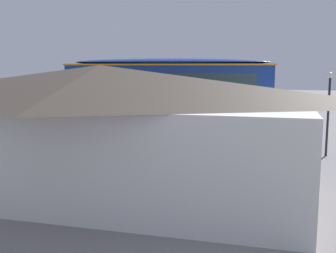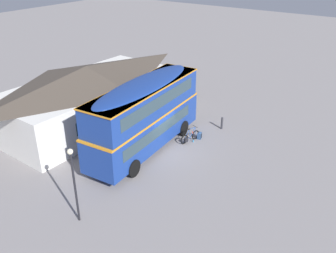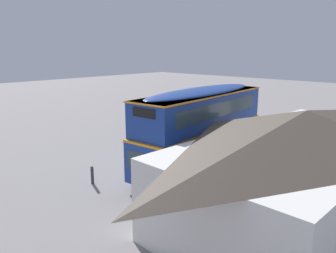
{
  "view_description": "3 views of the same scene",
  "coord_description": "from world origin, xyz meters",
  "px_view_note": "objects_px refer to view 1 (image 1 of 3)",
  "views": [
    {
      "loc": [
        -4.93,
        20.28,
        4.4
      ],
      "look_at": [
        -0.12,
        -0.29,
        1.27
      ],
      "focal_mm": 43.39,
      "sensor_mm": 36.0,
      "label": 1
    },
    {
      "loc": [
        -17.22,
        -12.57,
        12.4
      ],
      "look_at": [
        0.87,
        0.14,
        1.38
      ],
      "focal_mm": 38.94,
      "sensor_mm": 36.0,
      "label": 2
    },
    {
      "loc": [
        14.51,
        12.4,
        6.95
      ],
      "look_at": [
        0.02,
        -1.14,
        2.34
      ],
      "focal_mm": 35.79,
      "sensor_mm": 36.0,
      "label": 3
    }
  ],
  "objects_px": {
    "kerb_bollard": "(88,133)",
    "water_bottle_blue_sports": "(132,144)",
    "backpack_on_ground": "(121,140)",
    "double_decker_bus": "(170,103)",
    "touring_bicycle": "(133,140)",
    "street_lamp": "(329,104)"
  },
  "relations": [
    {
      "from": "backpack_on_ground",
      "to": "water_bottle_blue_sports",
      "type": "distance_m",
      "value": 0.71
    },
    {
      "from": "double_decker_bus",
      "to": "street_lamp",
      "type": "relative_size",
      "value": 2.46
    },
    {
      "from": "backpack_on_ground",
      "to": "double_decker_bus",
      "type": "bearing_deg",
      "value": 146.08
    },
    {
      "from": "double_decker_bus",
      "to": "touring_bicycle",
      "type": "xyz_separation_m",
      "value": [
        2.53,
        -1.9,
        -2.27
      ]
    },
    {
      "from": "double_decker_bus",
      "to": "touring_bicycle",
      "type": "height_order",
      "value": "double_decker_bus"
    },
    {
      "from": "touring_bicycle",
      "to": "kerb_bollard",
      "type": "height_order",
      "value": "touring_bicycle"
    },
    {
      "from": "double_decker_bus",
      "to": "kerb_bollard",
      "type": "relative_size",
      "value": 10.47
    },
    {
      "from": "double_decker_bus",
      "to": "backpack_on_ground",
      "type": "height_order",
      "value": "double_decker_bus"
    },
    {
      "from": "touring_bicycle",
      "to": "street_lamp",
      "type": "distance_m",
      "value": 10.35
    },
    {
      "from": "kerb_bollard",
      "to": "water_bottle_blue_sports",
      "type": "bearing_deg",
      "value": 167.57
    },
    {
      "from": "double_decker_bus",
      "to": "street_lamp",
      "type": "distance_m",
      "value": 7.76
    },
    {
      "from": "double_decker_bus",
      "to": "backpack_on_ground",
      "type": "xyz_separation_m",
      "value": [
        3.33,
        -2.24,
        -2.37
      ]
    },
    {
      "from": "water_bottle_blue_sports",
      "to": "street_lamp",
      "type": "bearing_deg",
      "value": 177.47
    },
    {
      "from": "double_decker_bus",
      "to": "backpack_on_ground",
      "type": "relative_size",
      "value": 19.4
    },
    {
      "from": "street_lamp",
      "to": "kerb_bollard",
      "type": "relative_size",
      "value": 4.25
    },
    {
      "from": "double_decker_bus",
      "to": "water_bottle_blue_sports",
      "type": "height_order",
      "value": "double_decker_bus"
    },
    {
      "from": "backpack_on_ground",
      "to": "kerb_bollard",
      "type": "bearing_deg",
      "value": -13.81
    },
    {
      "from": "touring_bicycle",
      "to": "water_bottle_blue_sports",
      "type": "bearing_deg",
      "value": -66.5
    },
    {
      "from": "double_decker_bus",
      "to": "kerb_bollard",
      "type": "bearing_deg",
      "value": -26.43
    },
    {
      "from": "double_decker_bus",
      "to": "kerb_bollard",
      "type": "height_order",
      "value": "double_decker_bus"
    },
    {
      "from": "backpack_on_ground",
      "to": "street_lamp",
      "type": "distance_m",
      "value": 11.16
    },
    {
      "from": "double_decker_bus",
      "to": "water_bottle_blue_sports",
      "type": "xyz_separation_m",
      "value": [
        2.64,
        -2.14,
        -2.55
      ]
    }
  ]
}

